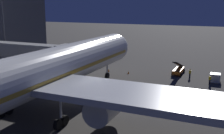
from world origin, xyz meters
The scene contains 10 objects.
ground_plane centered at (0.00, 0.00, 0.00)m, with size 320.00×320.00×0.00m, color #383533.
airliner_at_gate centered at (0.00, 10.37, 5.38)m, with size 50.93×57.86×18.62m.
jet_bridge centered at (10.63, -5.04, 5.53)m, with size 19.48×3.40×7.06m.
apron_floodlight_mast centered at (25.50, -12.50, 9.86)m, with size 2.90×0.50×16.88m.
belt_loader centered at (-11.47, -21.25, 0.85)m, with size 1.96×8.65×3.28m.
baggage_container_near_belt centered at (-18.68, -18.02, 0.76)m, with size 1.79×1.81×1.52m, color #B7BABF.
ground_crew_near_nose_gear centered at (-17.95, -15.67, 0.99)m, with size 0.40×0.40×1.79m.
ground_crew_under_port_wing centered at (-14.07, -19.00, 0.97)m, with size 0.40×0.40×1.77m.
traffic_cone_nose_port centered at (-2.20, -17.31, 0.28)m, with size 0.36×0.36×0.55m, color orange.
traffic_cone_nose_starboard centered at (2.20, -17.31, 0.28)m, with size 0.36×0.36×0.55m, color orange.
Camera 1 is at (-21.27, 33.70, 13.53)m, focal length 44.29 mm.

